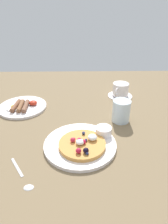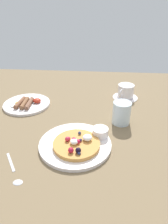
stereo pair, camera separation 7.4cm
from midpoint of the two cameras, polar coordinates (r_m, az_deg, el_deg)
The scene contains 10 objects.
ground_plane at distance 86.96cm, azimuth -7.77°, elevation -3.16°, with size 172.77×129.34×3.00cm, color #786346.
pancake_plate at distance 71.08cm, azimuth -4.13°, elevation -9.32°, with size 25.25×25.25×1.31cm, color white.
pancake_with_berries at distance 68.76cm, azimuth -3.54°, elevation -9.16°, with size 16.04×16.04×3.31cm.
syrup_ramekin at distance 73.61cm, azimuth 2.72°, elevation -5.49°, with size 5.85×5.85×3.17cm.
breakfast_plate at distance 99.87cm, azimuth -19.08°, elevation 1.34°, with size 22.13×22.13×1.10cm, color white.
fried_breakfast at distance 97.82cm, azimuth -19.46°, elevation 1.62°, with size 13.48×10.52×2.23cm.
coffee_saucer at distance 107.27cm, azimuth 8.25°, elevation 4.64°, with size 12.72×12.72×0.72cm, color white.
coffee_cup at distance 105.63cm, azimuth 8.35°, elevation 6.42°, with size 8.22×10.45×6.43cm.
teaspoon at distance 63.88cm, azimuth -20.07°, elevation -17.57°, with size 9.60×12.82×0.60cm.
water_glass at distance 83.43cm, azimuth 8.05°, elevation 0.23°, with size 7.37×7.37×9.31cm, color silver.
Camera 1 is at (6.70, -72.61, 45.40)cm, focal length 32.18 mm.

